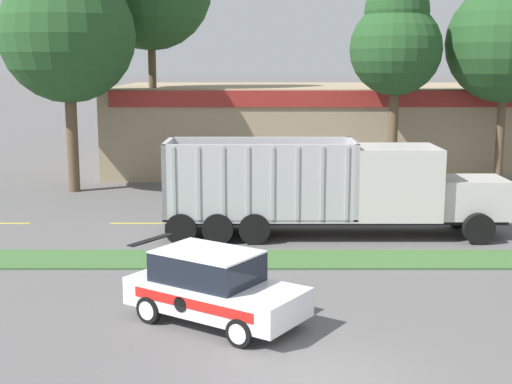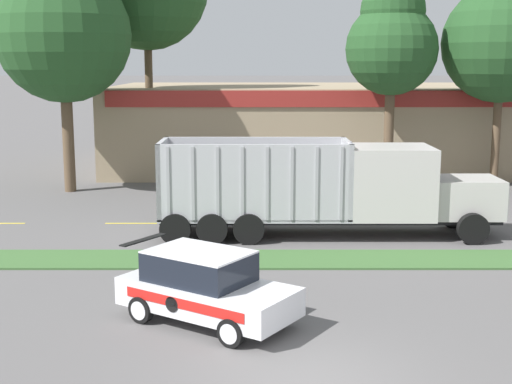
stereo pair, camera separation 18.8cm
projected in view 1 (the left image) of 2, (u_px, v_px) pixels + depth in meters
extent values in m
plane|color=#5B5959|center=(316.00, 384.00, 13.36)|extent=(600.00, 600.00, 0.00)
cube|color=#3D6633|center=(292.00, 259.00, 21.67)|extent=(120.00, 2.06, 0.06)
cube|color=yellow|center=(139.00, 223.00, 26.60)|extent=(2.40, 0.14, 0.01)
cube|color=yellow|center=(283.00, 223.00, 26.63)|extent=(2.40, 0.14, 0.01)
cube|color=yellow|center=(427.00, 223.00, 26.65)|extent=(2.40, 0.14, 0.01)
cube|color=black|center=(331.00, 218.00, 24.67)|extent=(11.62, 1.34, 0.18)
cube|color=silver|center=(466.00, 197.00, 24.56)|extent=(2.35, 1.99, 1.33)
cube|color=#B7B7BC|center=(501.00, 197.00, 24.57)|extent=(0.06, 1.70, 1.13)
cube|color=silver|center=(392.00, 181.00, 24.45)|extent=(2.81, 2.43, 2.42)
cube|color=black|center=(434.00, 169.00, 24.38)|extent=(0.04, 2.07, 1.09)
cylinder|color=silver|center=(352.00, 163.00, 23.53)|extent=(0.14, 0.14, 1.47)
cube|color=#B7B7BC|center=(257.00, 214.00, 24.64)|extent=(6.46, 2.43, 0.12)
cube|color=#B7B7BC|center=(349.00, 178.00, 24.42)|extent=(0.16, 2.43, 2.56)
cube|color=#B7B7BC|center=(165.00, 178.00, 24.39)|extent=(0.16, 2.43, 2.56)
cube|color=#B7B7BC|center=(257.00, 183.00, 23.29)|extent=(6.46, 0.16, 2.56)
cube|color=#B7B7BC|center=(257.00, 173.00, 25.52)|extent=(6.46, 0.16, 2.56)
cube|color=#A3A3A8|center=(171.00, 184.00, 23.18)|extent=(0.10, 0.04, 2.43)
cube|color=#A3A3A8|center=(195.00, 184.00, 23.18)|extent=(0.10, 0.04, 2.43)
cube|color=#A3A3A8|center=(220.00, 184.00, 23.18)|extent=(0.10, 0.04, 2.43)
cube|color=#A3A3A8|center=(245.00, 184.00, 23.19)|extent=(0.10, 0.04, 2.43)
cube|color=#A3A3A8|center=(270.00, 184.00, 23.19)|extent=(0.10, 0.04, 2.43)
cube|color=#A3A3A8|center=(294.00, 184.00, 23.20)|extent=(0.10, 0.04, 2.43)
cube|color=#A3A3A8|center=(319.00, 184.00, 23.20)|extent=(0.10, 0.04, 2.43)
cube|color=#A3A3A8|center=(344.00, 184.00, 23.20)|extent=(0.10, 0.04, 2.43)
cylinder|color=black|center=(475.00, 229.00, 23.54)|extent=(1.03, 0.30, 1.03)
cylinder|color=black|center=(455.00, 214.00, 25.89)|extent=(1.03, 0.30, 1.03)
cylinder|color=black|center=(178.00, 229.00, 23.49)|extent=(1.03, 0.30, 1.03)
cylinder|color=black|center=(184.00, 214.00, 25.84)|extent=(1.03, 0.30, 1.03)
cylinder|color=black|center=(214.00, 229.00, 23.50)|extent=(1.03, 0.30, 1.03)
cylinder|color=black|center=(218.00, 214.00, 25.85)|extent=(1.03, 0.30, 1.03)
cylinder|color=black|center=(251.00, 229.00, 23.50)|extent=(1.03, 0.30, 1.03)
cylinder|color=black|center=(251.00, 214.00, 25.85)|extent=(1.03, 0.30, 1.03)
cube|color=white|center=(213.00, 296.00, 16.39)|extent=(4.45, 3.81, 0.65)
cube|color=black|center=(204.00, 267.00, 16.41)|extent=(2.78, 2.60, 0.67)
cube|color=white|center=(204.00, 252.00, 16.34)|extent=(2.78, 2.60, 0.04)
cube|color=black|center=(148.00, 240.00, 17.27)|extent=(0.98, 1.32, 0.03)
cube|color=red|center=(188.00, 304.00, 15.62)|extent=(2.76, 1.85, 0.23)
cylinder|color=black|center=(177.00, 305.00, 15.80)|extent=(0.30, 0.21, 0.36)
cylinder|color=black|center=(237.00, 333.00, 15.04)|extent=(0.64, 0.52, 0.63)
cylinder|color=silver|center=(234.00, 334.00, 14.95)|extent=(0.37, 0.26, 0.44)
cylinder|color=black|center=(280.00, 309.00, 16.47)|extent=(0.64, 0.52, 0.63)
cylinder|color=silver|center=(283.00, 308.00, 16.55)|extent=(0.37, 0.26, 0.44)
cylinder|color=black|center=(146.00, 310.00, 16.43)|extent=(0.64, 0.52, 0.63)
cylinder|color=silver|center=(143.00, 311.00, 16.35)|extent=(0.37, 0.26, 0.44)
cylinder|color=black|center=(193.00, 290.00, 17.86)|extent=(0.64, 0.52, 0.63)
cylinder|color=silver|center=(196.00, 289.00, 17.95)|extent=(0.37, 0.26, 0.44)
cube|color=#9E896B|center=(326.00, 126.00, 41.10)|extent=(24.09, 12.00, 4.61)
cube|color=maroon|center=(339.00, 99.00, 34.82)|extent=(22.89, 0.10, 0.80)
cylinder|color=brown|center=(150.00, 101.00, 37.04)|extent=(0.40, 0.40, 7.92)
cylinder|color=brown|center=(497.00, 132.00, 33.96)|extent=(0.40, 0.40, 5.27)
sphere|color=#234C23|center=(502.00, 43.00, 33.21)|extent=(5.54, 5.54, 5.54)
cylinder|color=brown|center=(68.00, 133.00, 32.72)|extent=(0.52, 0.52, 5.47)
sphere|color=#234C23|center=(64.00, 35.00, 31.92)|extent=(6.10, 6.10, 6.10)
cylinder|color=brown|center=(389.00, 132.00, 33.47)|extent=(0.46, 0.46, 5.36)
sphere|color=#234C23|center=(392.00, 49.00, 32.77)|extent=(4.26, 4.26, 4.26)
sphere|color=#234C23|center=(393.00, 11.00, 32.46)|extent=(2.98, 2.98, 2.98)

